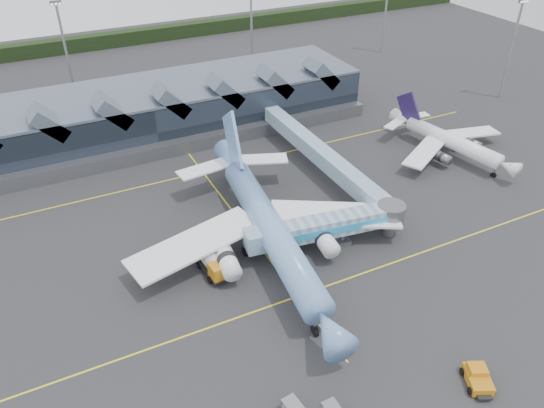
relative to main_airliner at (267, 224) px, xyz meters
name	(u,v)px	position (x,y,z in m)	size (l,w,h in m)	color
ground	(271,261)	(-0.85, -2.78, -4.46)	(260.00, 260.00, 0.00)	#27272A
taxi_stripes	(243,224)	(-0.85, 7.22, -4.46)	(120.00, 60.00, 0.01)	yellow
tree_line_far	(106,40)	(-0.85, 107.22, -2.46)	(260.00, 4.00, 4.00)	black
terminal	(144,113)	(-5.91, 44.57, 0.42)	(90.00, 22.25, 12.52)	black
light_masts	(232,37)	(20.15, 60.02, 8.03)	(132.40, 42.56, 22.45)	gray
main_airliner	(267,224)	(0.00, 0.00, 0.00)	(40.82, 47.26, 15.18)	#6797D1
regional_jet	(448,140)	(43.29, 10.92, -1.37)	(25.59, 28.27, 9.73)	white
jet_bridge	(337,225)	(9.29, -3.70, -0.75)	(24.49, 6.71, 5.41)	#698CB0
fuel_truck	(207,256)	(-9.24, 0.19, -2.62)	(3.54, 9.87, 3.28)	black
pushback_tug	(478,378)	(10.23, -31.39, -3.59)	(3.97, 4.80, 1.93)	#C77B12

